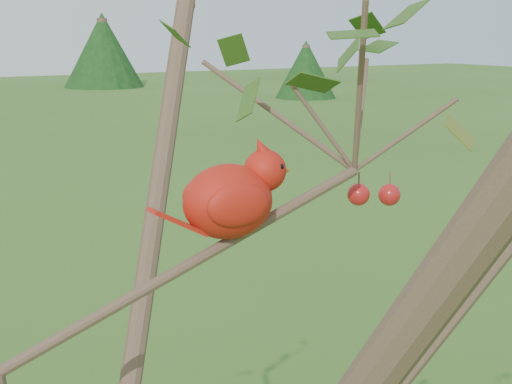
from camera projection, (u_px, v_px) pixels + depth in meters
crabapple_tree at (65, 276)px, 1.01m from camera, size 2.35×2.05×2.95m
cardinal at (233, 197)px, 1.23m from camera, size 0.25×0.13×0.17m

